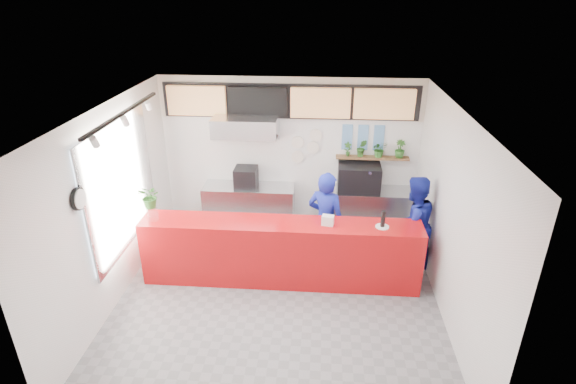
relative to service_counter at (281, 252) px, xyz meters
The scene contains 46 objects.
floor 0.68m from the service_counter, 90.00° to the right, with size 5.00×5.00×0.00m, color slate.
ceiling 2.48m from the service_counter, 90.00° to the right, with size 5.00×5.00×0.00m, color silver.
wall_back 2.30m from the service_counter, 90.00° to the left, with size 5.00×5.00×0.00m, color white.
wall_left 2.70m from the service_counter, behind, with size 5.00×5.00×0.00m, color white.
wall_right 2.70m from the service_counter, ahead, with size 5.00×5.00×0.00m, color white.
service_counter is the anchor object (origin of this frame).
cream_band 2.93m from the service_counter, 90.00° to the left, with size 5.00×0.02×0.80m, color beige.
prep_bench 1.97m from the service_counter, 113.96° to the left, with size 1.80×0.60×0.90m, color #B2B5BA.
panini_oven 2.06m from the service_counter, 115.08° to the left, with size 0.43×0.43×0.39m, color black.
extraction_hood 2.50m from the service_counter, 114.57° to the left, with size 1.20×0.70×0.35m, color #B2B5BA.
hood_lip 2.38m from the service_counter, 114.57° to the left, with size 1.20×0.70×0.08m, color #B2B5BA.
right_bench 2.35m from the service_counter, 50.19° to the left, with size 1.80×0.60×0.90m, color #B2B5BA.
espresso_machine 2.33m from the service_counter, 53.07° to the left, with size 0.80×0.57×0.52m, color black.
espresso_tray 2.40m from the service_counter, 53.07° to the left, with size 0.60×0.42×0.06m, color #ABADB2.
herb_shelf 2.73m from the service_counter, 51.34° to the left, with size 1.40×0.18×0.04m, color brown.
menu_board_far_left 3.31m from the service_counter, 131.47° to the left, with size 1.10×0.10×0.55m, color tan.
menu_board_mid_left 2.88m from the service_counter, 106.59° to the left, with size 1.10×0.10×0.55m, color black.
menu_board_mid_right 2.87m from the service_counter, 73.94° to the left, with size 1.10×0.10×0.55m, color tan.
menu_board_far_right 3.30m from the service_counter, 48.86° to the left, with size 1.10×0.10×0.55m, color tan.
soffit 2.87m from the service_counter, 90.00° to the left, with size 4.80×0.04×0.65m, color black.
window_pane 2.73m from the service_counter, behind, with size 0.04×2.20×1.90m, color silver.
window_frame 2.71m from the service_counter, behind, with size 0.03×2.30×2.00m, color #B2B5BA.
wall_clock_rim 3.16m from the service_counter, 152.15° to the right, with size 0.30×0.30×0.05m, color black.
wall_clock_face 3.14m from the service_counter, 151.85° to the right, with size 0.26×0.26×0.02m, color white.
track_rail 3.21m from the service_counter, 169.22° to the right, with size 0.05×2.40×0.04m, color black.
dec_plate_a 2.40m from the service_counter, 85.86° to the left, with size 0.24×0.24×0.03m, color silver.
dec_plate_b 2.39m from the service_counter, 77.74° to the left, with size 0.24×0.24×0.03m, color silver.
dec_plate_c 2.26m from the service_counter, 85.86° to the left, with size 0.24×0.24×0.03m, color silver.
dec_plate_d 2.52m from the service_counter, 76.42° to the left, with size 0.24×0.24×0.03m, color silver.
photo_frame_a 2.76m from the service_counter, 62.13° to the left, with size 0.20×0.02×0.25m, color #598CBF.
photo_frame_b 2.90m from the service_counter, 56.06° to the left, with size 0.20×0.02×0.25m, color #598CBF.
photo_frame_c 3.05m from the service_counter, 50.74° to the left, with size 0.20×0.02×0.25m, color #598CBF.
photo_frame_d 2.64m from the service_counter, 62.13° to the left, with size 0.20×0.02×0.25m, color #598CBF.
photo_frame_e 2.78m from the service_counter, 56.06° to the left, with size 0.20×0.02×0.25m, color #598CBF.
photo_frame_f 2.94m from the service_counter, 50.74° to the left, with size 0.20×0.02×0.25m, color #598CBF.
staff_center 0.95m from the service_counter, 35.17° to the left, with size 0.65×0.42×1.77m, color navy.
staff_right 2.26m from the service_counter, 13.50° to the left, with size 0.84×0.66×1.73m, color navy.
herb_a 2.55m from the service_counter, 60.72° to the left, with size 0.15×0.10×0.28m, color #2C6122.
herb_b 2.69m from the service_counter, 55.30° to the left, with size 0.19×0.15×0.34m, color #2C6122.
herb_c 2.87m from the service_counter, 49.27° to the left, with size 0.28×0.25×0.32m, color #2C6122.
herb_d 3.12m from the service_counter, 43.50° to the left, with size 0.19×0.17×0.34m, color #2C6122.
glass_vase 2.14m from the service_counter, behind, with size 0.17×0.17×0.20m, color silver.
basil_vase 2.25m from the service_counter, behind, with size 0.34×0.30×0.38m, color #2C6122.
napkin_holder 0.98m from the service_counter, ahead, with size 0.18×0.11×0.16m, color silver.
white_plate 1.69m from the service_counter, ahead, with size 0.21×0.21×0.02m, color silver.
pepper_mill 1.74m from the service_counter, ahead, with size 0.07×0.07×0.27m, color black.
Camera 1 is at (0.60, -5.82, 4.53)m, focal length 28.00 mm.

